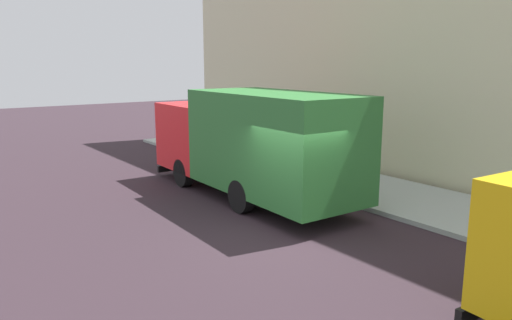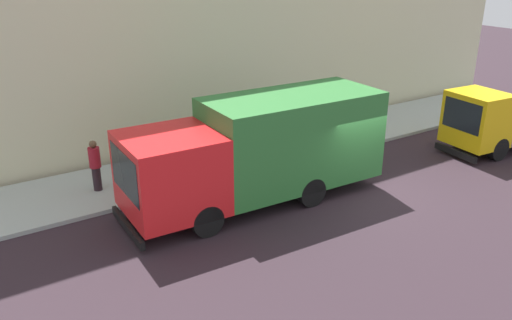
{
  "view_description": "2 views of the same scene",
  "coord_description": "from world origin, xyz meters",
  "px_view_note": "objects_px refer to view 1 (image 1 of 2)",
  "views": [
    {
      "loc": [
        -7.18,
        -8.59,
        4.05
      ],
      "look_at": [
        1.32,
        2.87,
        1.19
      ],
      "focal_mm": 34.18,
      "sensor_mm": 36.0,
      "label": 1
    },
    {
      "loc": [
        -11.04,
        11.22,
        7.27
      ],
      "look_at": [
        1.41,
        3.16,
        1.34
      ],
      "focal_mm": 36.67,
      "sensor_mm": 36.0,
      "label": 2
    }
  ],
  "objects_px": {
    "traffic_cone_orange": "(257,158)",
    "street_sign_post": "(320,142)",
    "large_utility_truck": "(252,141)",
    "pedestrian_standing": "(256,138)",
    "pedestrian_walking": "(263,145)"
  },
  "relations": [
    {
      "from": "traffic_cone_orange",
      "to": "street_sign_post",
      "type": "relative_size",
      "value": 0.23
    },
    {
      "from": "large_utility_truck",
      "to": "pedestrian_standing",
      "type": "relative_size",
      "value": 4.93
    },
    {
      "from": "traffic_cone_orange",
      "to": "pedestrian_walking",
      "type": "bearing_deg",
      "value": -104.69
    },
    {
      "from": "pedestrian_standing",
      "to": "street_sign_post",
      "type": "distance_m",
      "value": 5.24
    },
    {
      "from": "pedestrian_standing",
      "to": "street_sign_post",
      "type": "xyz_separation_m",
      "value": [
        -1.28,
        -5.04,
        0.62
      ]
    },
    {
      "from": "large_utility_truck",
      "to": "traffic_cone_orange",
      "type": "height_order",
      "value": "large_utility_truck"
    },
    {
      "from": "large_utility_truck",
      "to": "street_sign_post",
      "type": "bearing_deg",
      "value": -23.29
    },
    {
      "from": "large_utility_truck",
      "to": "traffic_cone_orange",
      "type": "distance_m",
      "value": 4.2
    },
    {
      "from": "pedestrian_walking",
      "to": "pedestrian_standing",
      "type": "distance_m",
      "value": 1.76
    },
    {
      "from": "pedestrian_standing",
      "to": "pedestrian_walking",
      "type": "bearing_deg",
      "value": -137.94
    },
    {
      "from": "pedestrian_walking",
      "to": "traffic_cone_orange",
      "type": "bearing_deg",
      "value": -1.81
    },
    {
      "from": "pedestrian_walking",
      "to": "traffic_cone_orange",
      "type": "height_order",
      "value": "pedestrian_walking"
    },
    {
      "from": "traffic_cone_orange",
      "to": "street_sign_post",
      "type": "bearing_deg",
      "value": -97.95
    },
    {
      "from": "large_utility_truck",
      "to": "street_sign_post",
      "type": "xyz_separation_m",
      "value": [
        1.96,
        -0.92,
        -0.1
      ]
    },
    {
      "from": "large_utility_truck",
      "to": "pedestrian_walking",
      "type": "distance_m",
      "value": 3.59
    }
  ]
}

